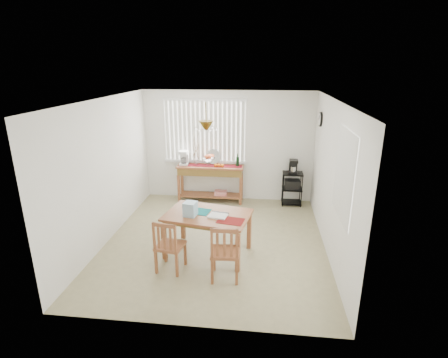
# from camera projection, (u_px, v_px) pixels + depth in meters

# --- Properties ---
(ground) EXTENTS (4.00, 4.50, 0.01)m
(ground) POSITION_uv_depth(u_px,v_px,m) (215.00, 241.00, 6.54)
(ground) COLOR tan
(room_shell) EXTENTS (4.20, 4.70, 2.70)m
(room_shell) POSITION_uv_depth(u_px,v_px,m) (215.00, 153.00, 6.02)
(room_shell) COLOR white
(room_shell) RESTS_ON ground
(sideboard) EXTENTS (1.57, 0.44, 0.88)m
(sideboard) POSITION_uv_depth(u_px,v_px,m) (211.00, 175.00, 8.27)
(sideboard) COLOR #9C5A35
(sideboard) RESTS_ON ground
(sideboard_items) EXTENTS (1.49, 0.37, 0.68)m
(sideboard_items) POSITION_uv_depth(u_px,v_px,m) (200.00, 159.00, 8.20)
(sideboard_items) COLOR maroon
(sideboard_items) RESTS_ON sideboard
(wire_cart) EXTENTS (0.46, 0.37, 0.78)m
(wire_cart) POSITION_uv_depth(u_px,v_px,m) (292.00, 186.00, 8.11)
(wire_cart) COLOR black
(wire_cart) RESTS_ON ground
(cart_items) EXTENTS (0.18, 0.22, 0.32)m
(cart_items) POSITION_uv_depth(u_px,v_px,m) (293.00, 167.00, 7.98)
(cart_items) COLOR black
(cart_items) RESTS_ON wire_cart
(dining_table) EXTENTS (1.54, 1.14, 0.75)m
(dining_table) POSITION_uv_depth(u_px,v_px,m) (208.00, 219.00, 5.92)
(dining_table) COLOR #9C5A35
(dining_table) RESTS_ON ground
(table_items) EXTENTS (1.07, 0.69, 0.24)m
(table_items) POSITION_uv_depth(u_px,v_px,m) (197.00, 211.00, 5.79)
(table_items) COLOR #157278
(table_items) RESTS_ON dining_table
(chair_left) EXTENTS (0.47, 0.47, 0.89)m
(chair_left) POSITION_uv_depth(u_px,v_px,m) (169.00, 246.00, 5.48)
(chair_left) COLOR #9C5A35
(chair_left) RESTS_ON ground
(chair_right) EXTENTS (0.45, 0.45, 0.93)m
(chair_right) POSITION_uv_depth(u_px,v_px,m) (225.00, 253.00, 5.25)
(chair_right) COLOR #9C5A35
(chair_right) RESTS_ON ground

